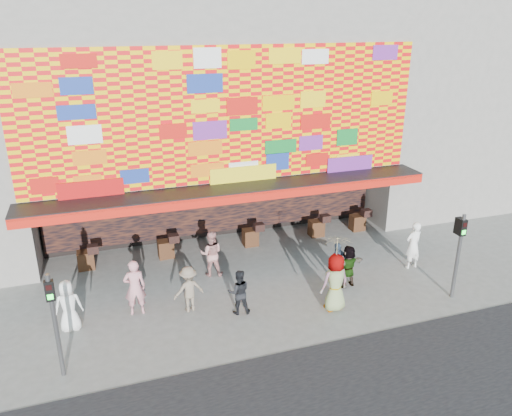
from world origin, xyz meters
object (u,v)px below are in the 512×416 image
object	(u,v)px
signal_right	(459,247)
ped_g	(335,282)
ped_e	(338,262)
ped_i	(211,254)
ped_d	(189,289)
ped_h	(413,245)
ped_c	(239,292)
ped_a	(69,306)
signal_left	(54,314)
ped_b	(135,287)
parasol	(337,250)
ped_f	(348,266)

from	to	relation	value
signal_right	ped_g	xyz separation A→B (m)	(-4.15, 0.60, -0.89)
ped_e	ped_i	world-z (taller)	ped_i
ped_d	ped_h	world-z (taller)	ped_h
ped_c	ped_a	bearing A→B (deg)	1.86
ped_d	ped_i	world-z (taller)	ped_i
ped_g	signal_left	bearing A→B (deg)	-1.52
signal_right	ped_a	distance (m)	12.43
ped_d	ped_e	bearing A→B (deg)	172.91
signal_left	ped_e	xyz separation A→B (m)	(9.19, 2.21, -1.10)
ped_c	ped_e	distance (m)	3.99
ped_c	ped_b	bearing A→B (deg)	-7.75
signal_left	parasol	size ratio (longest dim) A/B	1.66
ped_c	ped_h	xyz separation A→B (m)	(7.07, 0.89, 0.18)
ped_d	ped_h	distance (m)	8.55
signal_right	ped_h	bearing A→B (deg)	91.27
ped_a	parasol	bearing A→B (deg)	171.66
ped_d	parasol	distance (m)	4.86
ped_d	ped_i	bearing A→B (deg)	-129.99
ped_c	ped_d	bearing A→B (deg)	-13.37
ped_g	ped_h	world-z (taller)	ped_g
ped_a	ped_g	size ratio (longest dim) A/B	0.84
ped_b	ped_e	distance (m)	7.02
ped_b	signal_left	bearing A→B (deg)	49.62
ped_f	ped_g	size ratio (longest dim) A/B	0.79
ped_b	ped_f	bearing A→B (deg)	177.48
ped_f	ped_g	world-z (taller)	ped_g
ped_a	ped_f	distance (m)	9.20
ped_c	parasol	distance (m)	3.37
ped_a	ped_e	bearing A→B (deg)	-177.07
ped_c	ped_d	size ratio (longest dim) A/B	0.97
ped_c	ped_f	size ratio (longest dim) A/B	0.97
signal_left	parasol	xyz separation A→B (m)	(8.25, 0.60, 0.27)
signal_right	ped_e	xyz separation A→B (m)	(-3.21, 2.21, -1.10)
ped_h	ped_c	bearing A→B (deg)	0.22
ped_e	ped_h	distance (m)	3.17
ped_d	ped_g	xyz separation A→B (m)	(4.45, -1.42, 0.20)
ped_h	signal_right	bearing A→B (deg)	84.34
ped_e	ped_f	world-z (taller)	ped_f
ped_g	ped_a	bearing A→B (deg)	-16.28
signal_right	ped_e	world-z (taller)	signal_right
ped_g	ped_b	bearing A→B (deg)	-21.97
ped_c	ped_h	world-z (taller)	ped_h
ped_d	ped_i	xyz separation A→B (m)	(1.25, 2.10, 0.09)
ped_i	ped_e	bearing A→B (deg)	170.13
ped_g	signal_right	bearing A→B (deg)	166.17
ped_f	ped_i	size ratio (longest dim) A/B	0.89
ped_d	ped_i	size ratio (longest dim) A/B	0.90
ped_c	ped_g	distance (m)	3.08
ped_a	ped_e	size ratio (longest dim) A/B	1.08
ped_g	ped_h	bearing A→B (deg)	-163.46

